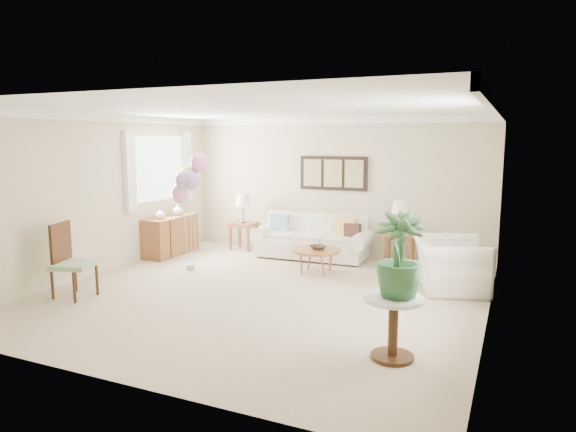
% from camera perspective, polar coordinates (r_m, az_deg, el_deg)
% --- Properties ---
extents(ground_plane, '(6.00, 6.00, 0.00)m').
position_cam_1_polar(ground_plane, '(7.48, -2.68, -8.56)').
color(ground_plane, '#B7A690').
extents(room_shell, '(6.04, 6.04, 2.60)m').
position_cam_1_polar(room_shell, '(7.30, -3.21, 4.04)').
color(room_shell, beige).
rests_on(room_shell, ground).
extents(wall_art_triptych, '(1.35, 0.06, 0.65)m').
position_cam_1_polar(wall_art_triptych, '(9.90, 5.05, 4.75)').
color(wall_art_triptych, black).
rests_on(wall_art_triptych, ground).
extents(sofa, '(2.23, 0.89, 0.81)m').
position_cam_1_polar(sofa, '(9.59, 2.77, -2.76)').
color(sofa, white).
rests_on(sofa, ground).
extents(end_table_left, '(0.50, 0.46, 0.55)m').
position_cam_1_polar(end_table_left, '(10.31, -4.97, -1.21)').
color(end_table_left, brown).
rests_on(end_table_left, ground).
extents(end_table_right, '(0.55, 0.50, 0.60)m').
position_cam_1_polar(end_table_right, '(9.22, 12.25, -2.27)').
color(end_table_right, brown).
rests_on(end_table_right, ground).
extents(lamp_left, '(0.32, 0.32, 0.57)m').
position_cam_1_polar(lamp_left, '(10.24, -5.00, 1.68)').
color(lamp_left, gray).
rests_on(lamp_left, end_table_left).
extents(lamp_right, '(0.31, 0.31, 0.54)m').
position_cam_1_polar(lamp_right, '(9.14, 12.35, 0.88)').
color(lamp_right, gray).
rests_on(lamp_right, end_table_right).
extents(coffee_table, '(0.80, 0.80, 0.40)m').
position_cam_1_polar(coffee_table, '(8.48, 3.14, -3.89)').
color(coffee_table, '#956126').
rests_on(coffee_table, ground).
extents(decor_bowl, '(0.34, 0.34, 0.06)m').
position_cam_1_polar(decor_bowl, '(8.45, 3.37, -3.50)').
color(decor_bowl, '#2E2721').
rests_on(decor_bowl, coffee_table).
extents(armchair, '(1.28, 1.38, 0.75)m').
position_cam_1_polar(armchair, '(7.93, 17.55, -5.17)').
color(armchair, white).
rests_on(armchair, ground).
extents(side_table, '(0.60, 0.60, 0.64)m').
position_cam_1_polar(side_table, '(5.31, 11.65, -10.43)').
color(side_table, silver).
rests_on(side_table, ground).
extents(potted_plant, '(0.55, 0.55, 0.85)m').
position_cam_1_polar(potted_plant, '(5.17, 12.23, -4.26)').
color(potted_plant, '#234F28').
rests_on(potted_plant, side_table).
extents(accent_chair, '(0.64, 0.64, 1.05)m').
position_cam_1_polar(accent_chair, '(7.81, -23.12, -4.38)').
color(accent_chair, gray).
rests_on(accent_chair, ground).
extents(credenza, '(0.46, 1.20, 0.74)m').
position_cam_1_polar(credenza, '(10.06, -12.92, -2.14)').
color(credenza, brown).
rests_on(credenza, ground).
extents(vase_white, '(0.23, 0.23, 0.19)m').
position_cam_1_polar(vase_white, '(9.73, -14.02, 0.24)').
color(vase_white, silver).
rests_on(vase_white, credenza).
extents(vase_sage, '(0.25, 0.25, 0.21)m').
position_cam_1_polar(vase_sage, '(10.15, -12.19, 0.69)').
color(vase_sage, '#ADB7A8').
rests_on(vase_sage, credenza).
extents(balloon_cluster, '(0.58, 0.46, 1.97)m').
position_cam_1_polar(balloon_cluster, '(8.66, -10.99, 4.04)').
color(balloon_cluster, gray).
rests_on(balloon_cluster, ground).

